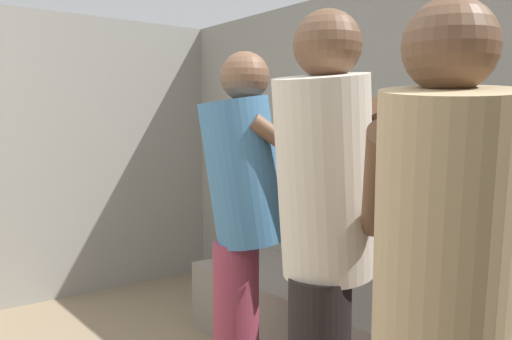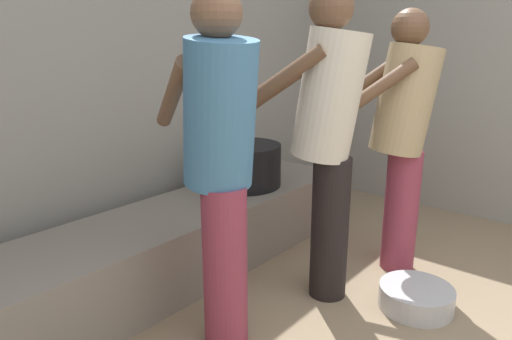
% 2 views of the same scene
% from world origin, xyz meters
% --- Properties ---
extents(block_enclosure_rear, '(4.85, 0.20, 2.04)m').
position_xyz_m(block_enclosure_rear, '(0.00, 2.68, 1.02)').
color(block_enclosure_rear, gray).
rests_on(block_enclosure_rear, ground_plane).
extents(hearth_ledge, '(2.60, 0.60, 0.41)m').
position_xyz_m(hearth_ledge, '(0.12, 2.16, 0.20)').
color(hearth_ledge, slate).
rests_on(hearth_ledge, ground_plane).
extents(cooking_pot_main, '(0.50, 0.50, 0.74)m').
position_xyz_m(cooking_pot_main, '(0.70, 2.18, 0.55)').
color(cooking_pot_main, black).
rests_on(cooking_pot_main, hearth_ledge).
extents(cook_in_cream_shirt, '(0.56, 0.74, 1.61)m').
position_xyz_m(cook_in_cream_shirt, '(0.44, 1.39, 0.92)').
color(cook_in_cream_shirt, black).
rests_on(cook_in_cream_shirt, ground_plane).
extents(cook_in_blue_shirt, '(0.57, 0.73, 1.56)m').
position_xyz_m(cook_in_blue_shirt, '(-0.19, 1.53, 0.89)').
color(cook_in_blue_shirt, '#8C3347').
rests_on(cook_in_blue_shirt, ground_plane).
extents(cook_in_tan_shirt, '(0.67, 0.69, 1.53)m').
position_xyz_m(cook_in_tan_shirt, '(0.98, 1.22, 0.87)').
color(cook_in_tan_shirt, '#8C3347').
rests_on(cook_in_tan_shirt, ground_plane).
extents(metal_mixing_bowl, '(0.38, 0.38, 0.12)m').
position_xyz_m(metal_mixing_bowl, '(0.63, 0.92, 0.06)').
color(metal_mixing_bowl, '#B7B7BC').
rests_on(metal_mixing_bowl, ground_plane).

